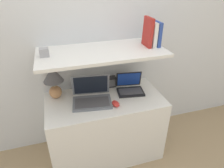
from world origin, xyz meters
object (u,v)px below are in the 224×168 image
Objects in this scene: laptop_large at (92,97)px; router_box at (110,82)px; book_blue at (156,34)px; computer_mouse at (116,104)px; book_white at (152,34)px; shelf_gadget at (44,52)px; book_red at (148,32)px; table_lamp at (53,79)px; laptop_small at (130,88)px.

laptop_large is 3.39× the size of router_box.
laptop_large is at bearing -173.83° from book_blue.
book_white is (0.40, 0.20, 0.56)m from computer_mouse.
book_blue is (0.40, -0.14, 0.52)m from router_box.
computer_mouse is 1.46× the size of shelf_gadget.
shelf_gadget is (-0.55, 0.20, 0.48)m from computer_mouse.
book_white is at bearing 26.34° from computer_mouse.
router_box is 0.76m from shelf_gadget.
book_blue is 0.09m from book_red.
table_lamp reaches higher than laptop_large.
computer_mouse is at bearing -151.16° from book_red.
book_blue is at bearing 24.05° from computer_mouse.
table_lamp is at bearing 69.03° from shelf_gadget.
router_box is at bearing 160.31° from book_blue.
book_white is at bearing 6.62° from laptop_large.
router_box is at bearing 41.21° from laptop_large.
book_blue is (0.64, 0.07, 0.53)m from laptop_large.
book_red is at bearing -5.88° from table_lamp.
laptop_small is (0.73, -0.09, -0.16)m from table_lamp.
laptop_small is 1.31× the size of book_blue.
computer_mouse is 0.49× the size of book_white.
book_white is (0.92, -0.09, 0.37)m from table_lamp.
laptop_small is 0.89m from shelf_gadget.
book_blue is at bearing 6.17° from laptop_large.
shelf_gadget reaches higher than computer_mouse.
shelf_gadget is (-0.91, 0.00, -0.09)m from book_red.
laptop_large is 0.58m from shelf_gadget.
book_red is at bearing 0.00° from shelf_gadget.
book_blue is 1.00m from shelf_gadget.
book_blue reaches higher than table_lamp.
table_lamp is 4.44× the size of shelf_gadget.
laptop_small reaches higher than router_box.
router_box is (0.05, 0.34, 0.04)m from computer_mouse.
computer_mouse is 0.49× the size of book_blue.
book_red is 3.54× the size of shelf_gadget.
computer_mouse is at bearing -155.95° from book_blue.
laptop_large is at bearing -26.53° from table_lamp.
computer_mouse is at bearing -29.42° from table_lamp.
laptop_small is (0.41, 0.07, -0.01)m from laptop_large.
book_white is 0.05m from book_red.
computer_mouse is at bearing -137.50° from laptop_small.
book_red reaches higher than shelf_gadget.
table_lamp is 2.83× the size of router_box.
table_lamp is 1.13× the size of laptop_small.
laptop_small is 0.22m from router_box.
table_lamp is at bearing 174.63° from book_blue.
table_lamp is at bearing 174.38° from book_white.
shelf_gadget is at bearing -166.54° from router_box.
shelf_gadget is at bearing 179.75° from laptop_small.
laptop_small is 3.92× the size of shelf_gadget.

